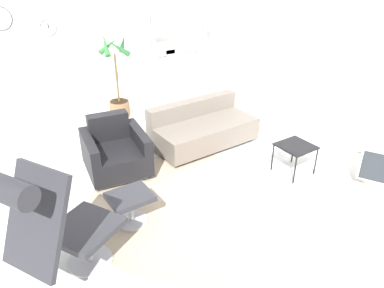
{
  "coord_description": "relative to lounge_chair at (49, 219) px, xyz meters",
  "views": [
    {
      "loc": [
        -1.97,
        -3.38,
        2.74
      ],
      "look_at": [
        0.35,
        0.09,
        0.55
      ],
      "focal_mm": 35.0,
      "sensor_mm": 36.0,
      "label": 1
    }
  ],
  "objects": [
    {
      "name": "side_table",
      "position": [
        3.21,
        0.21,
        -0.4
      ],
      "size": [
        0.44,
        0.44,
        0.41
      ],
      "color": "black",
      "rests_on": "ground_plane"
    },
    {
      "name": "ground_plane",
      "position": [
        1.59,
        0.71,
        -0.77
      ],
      "size": [
        12.0,
        12.0,
        0.0
      ],
      "primitive_type": "plane",
      "color": "silver"
    },
    {
      "name": "ottoman",
      "position": [
        0.91,
        0.48,
        -0.5
      ],
      "size": [
        0.46,
        0.4,
        0.37
      ],
      "color": "#BCBCC1",
      "rests_on": "ground_plane"
    },
    {
      "name": "round_rug",
      "position": [
        1.64,
        0.4,
        -0.77
      ],
      "size": [
        2.5,
        2.5,
        0.01
      ],
      "color": "tan",
      "rests_on": "ground_plane"
    },
    {
      "name": "wall_right",
      "position": [
        4.5,
        0.71,
        0.63
      ],
      "size": [
        0.06,
        12.0,
        2.8
      ],
      "color": "white",
      "rests_on": "ground_plane"
    },
    {
      "name": "potted_plant",
      "position": [
        2.05,
        3.34,
        -0.26
      ],
      "size": [
        0.46,
        0.48,
        1.51
      ],
      "color": "brown",
      "rests_on": "ground_plane"
    },
    {
      "name": "armchair_red",
      "position": [
        1.22,
        1.6,
        -0.5
      ],
      "size": [
        0.91,
        0.95,
        0.74
      ],
      "rotation": [
        0.0,
        0.0,
        2.98
      ],
      "color": "silver",
      "rests_on": "ground_plane"
    },
    {
      "name": "wall_back",
      "position": [
        1.59,
        4.0,
        0.63
      ],
      "size": [
        12.0,
        0.09,
        2.8
      ],
      "color": "white",
      "rests_on": "ground_plane"
    },
    {
      "name": "lounge_chair",
      "position": [
        0.0,
        0.0,
        0.0
      ],
      "size": [
        1.16,
        0.95,
        1.34
      ],
      "rotation": [
        0.0,
        0.0,
        -1.08
      ],
      "color": "#BCBCC1",
      "rests_on": "ground_plane"
    },
    {
      "name": "shelf_unit",
      "position": [
        3.44,
        3.72,
        0.4
      ],
      "size": [
        1.33,
        0.28,
        1.94
      ],
      "color": "#BCBCC1",
      "rests_on": "ground_plane"
    },
    {
      "name": "crt_television",
      "position": [
        3.93,
        -0.55,
        -0.47
      ],
      "size": [
        0.61,
        0.61,
        0.56
      ],
      "rotation": [
        0.0,
        0.0,
        2.05
      ],
      "color": "beige",
      "rests_on": "ground_plane"
    },
    {
      "name": "couch_low",
      "position": [
        2.68,
        1.62,
        -0.53
      ],
      "size": [
        1.6,
        0.84,
        0.64
      ],
      "rotation": [
        0.0,
        0.0,
        3.16
      ],
      "color": "black",
      "rests_on": "ground_plane"
    }
  ]
}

